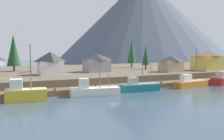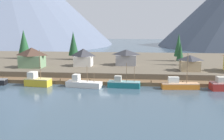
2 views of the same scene
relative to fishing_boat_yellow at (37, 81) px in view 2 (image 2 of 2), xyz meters
name	(u,v)px [view 2 (image 2 of 2)]	position (x,y,z in m)	size (l,w,h in m)	color
ground_plane	(113,74)	(17.58, 22.02, -1.81)	(400.00, 400.00, 1.00)	#384C5B
dock	(106,82)	(17.58, 4.01, -0.81)	(80.00, 4.00, 1.60)	brown
shoreline_bank	(116,63)	(17.58, 34.02, -0.06)	(400.00, 56.00, 2.50)	brown
fishing_boat_yellow	(37,81)	(0.00, 0.00, 0.00)	(6.83, 3.78, 9.38)	gold
fishing_boat_white	(83,83)	(12.15, -0.22, -0.37)	(9.43, 4.24, 5.55)	silver
fishing_boat_teal	(123,84)	(22.48, 0.34, -0.36)	(8.21, 3.10, 6.30)	#196B70
fishing_boat_orange	(179,85)	(36.35, 0.25, -0.34)	(9.28, 3.24, 8.87)	#CC6B1E
fishing_boat_red	(224,85)	(47.05, -0.05, -0.09)	(6.91, 3.79, 8.83)	maroon
house_green	(32,57)	(-6.87, 14.06, 4.37)	(7.50, 5.42, 6.21)	#6B8E66
house_tan	(190,63)	(41.03, 12.80, 3.51)	(5.78, 4.91, 4.54)	tan
house_grey	(126,57)	(22.11, 21.86, 3.81)	(6.90, 5.62, 5.13)	gray
house_white	(83,57)	(8.43, 18.62, 4.06)	(5.87, 5.14, 5.61)	silver
conifer_near_right	(73,44)	(1.44, 34.14, 7.24)	(3.86, 3.86, 10.59)	#4C3823
conifer_mid_left	(179,45)	(40.55, 33.56, 7.05)	(3.08, 3.08, 10.04)	#4C3823
conifer_mid_right	(180,51)	(39.74, 23.51, 5.69)	(2.48, 2.48, 7.59)	#4C3823
conifer_back_left	(24,43)	(-18.42, 35.00, 7.40)	(4.75, 4.75, 11.20)	#4C3823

